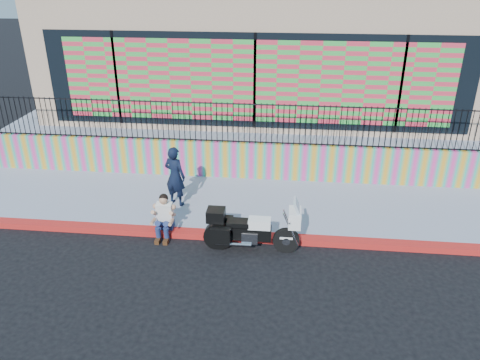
# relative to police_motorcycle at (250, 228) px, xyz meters

# --- Properties ---
(ground) EXTENTS (90.00, 90.00, 0.00)m
(ground) POSITION_rel_police_motorcycle_xyz_m (-0.28, 0.42, -0.56)
(ground) COLOR black
(ground) RESTS_ON ground
(red_curb) EXTENTS (16.00, 0.30, 0.15)m
(red_curb) POSITION_rel_police_motorcycle_xyz_m (-0.28, 0.42, -0.49)
(red_curb) COLOR #B00C27
(red_curb) RESTS_ON ground
(sidewalk) EXTENTS (16.00, 3.00, 0.15)m
(sidewalk) POSITION_rel_police_motorcycle_xyz_m (-0.28, 2.07, -0.49)
(sidewalk) COLOR #8990A5
(sidewalk) RESTS_ON ground
(mural_wall) EXTENTS (16.00, 0.20, 1.10)m
(mural_wall) POSITION_rel_police_motorcycle_xyz_m (-0.28, 3.67, 0.14)
(mural_wall) COLOR #DE3A90
(mural_wall) RESTS_ON sidewalk
(metal_fence) EXTENTS (15.80, 0.04, 1.20)m
(metal_fence) POSITION_rel_police_motorcycle_xyz_m (-0.28, 3.67, 1.29)
(metal_fence) COLOR black
(metal_fence) RESTS_ON mural_wall
(elevated_platform) EXTENTS (16.00, 10.00, 1.25)m
(elevated_platform) POSITION_rel_police_motorcycle_xyz_m (-0.28, 8.77, 0.06)
(elevated_platform) COLOR #8990A5
(elevated_platform) RESTS_ON ground
(storefront_building) EXTENTS (14.00, 8.06, 4.00)m
(storefront_building) POSITION_rel_police_motorcycle_xyz_m (-0.28, 8.55, 2.68)
(storefront_building) COLOR tan
(storefront_building) RESTS_ON elevated_platform
(police_motorcycle) EXTENTS (2.17, 0.72, 1.35)m
(police_motorcycle) POSITION_rel_police_motorcycle_xyz_m (0.00, 0.00, 0.00)
(police_motorcycle) COLOR black
(police_motorcycle) RESTS_ON ground
(police_officer) EXTENTS (0.69, 0.57, 1.63)m
(police_officer) POSITION_rel_police_motorcycle_xyz_m (-2.14, 1.77, 0.40)
(police_officer) COLOR black
(police_officer) RESTS_ON sidewalk
(seated_man) EXTENTS (0.54, 0.71, 1.06)m
(seated_man) POSITION_rel_police_motorcycle_xyz_m (-2.11, 0.33, -0.11)
(seated_man) COLOR navy
(seated_man) RESTS_ON ground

